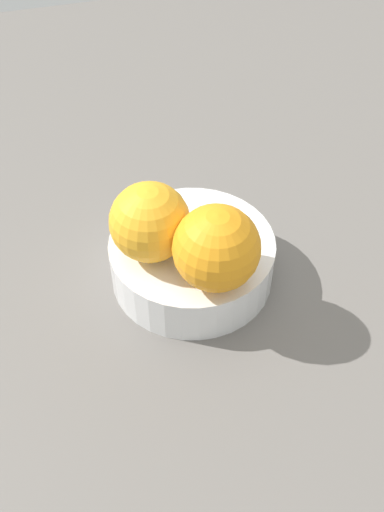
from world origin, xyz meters
TOP-DOWN VIEW (x-y plane):
  - ground_plane at (0.00, 0.00)cm, footprint 110.00×110.00cm
  - fruit_bowl at (0.00, 0.00)cm, footprint 13.42×13.42cm
  - orange_in_bowl_0 at (-0.02, -3.30)cm, footprint 6.18×6.18cm
  - orange_in_bowl_1 at (4.11, 0.64)cm, footprint 6.45×6.45cm

SIDE VIEW (x-z plane):
  - ground_plane at x=0.00cm, z-range -2.00..0.00cm
  - fruit_bowl at x=0.00cm, z-range -0.11..3.88cm
  - orange_in_bowl_0 at x=-0.02cm, z-range 3.99..10.17cm
  - orange_in_bowl_1 at x=4.11cm, z-range 3.99..10.44cm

